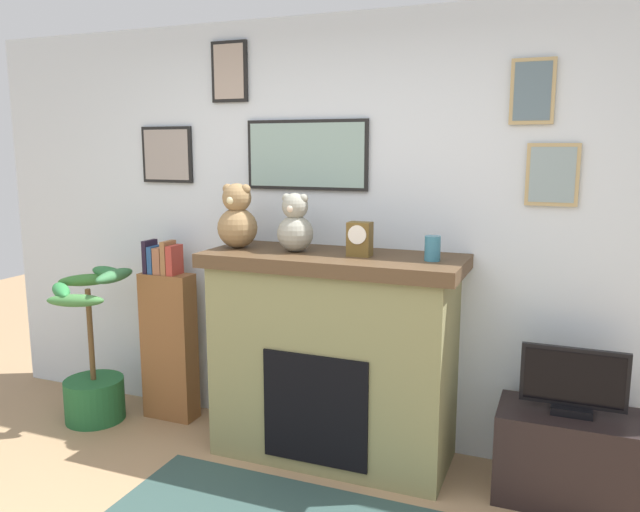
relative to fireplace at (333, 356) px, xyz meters
The scene contains 10 objects.
back_wall 0.77m from the fireplace, 104.24° to the left, with size 5.20×0.15×2.60m.
fireplace is the anchor object (origin of this frame).
bookshelf 1.22m from the fireplace, behind, with size 0.36×0.16×1.22m.
potted_plant 1.69m from the fireplace, behind, with size 0.55×0.56×1.05m.
tv_stand 1.36m from the fireplace, ahead, with size 0.72×0.40×0.48m, color black.
television 1.31m from the fireplace, ahead, with size 0.52×0.14×0.35m.
candle_jar 0.88m from the fireplace, ahead, with size 0.08×0.08×0.13m, color teal.
mantel_clock 0.72m from the fireplace, ahead, with size 0.13×0.10×0.19m.
teddy_bear_tan 0.99m from the fireplace, behind, with size 0.24×0.24×0.39m.
teddy_bear_grey 0.80m from the fireplace, behind, with size 0.21×0.21×0.34m.
Camera 1 is at (1.32, -1.62, 1.82)m, focal length 34.99 mm.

